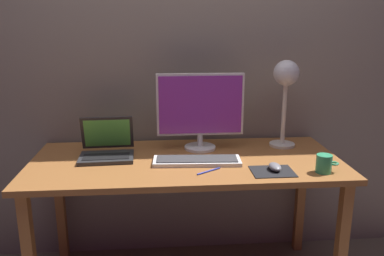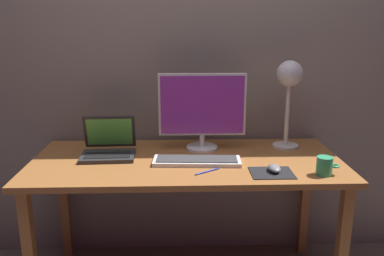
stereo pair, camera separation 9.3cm
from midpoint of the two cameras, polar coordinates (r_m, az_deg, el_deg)
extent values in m
cube|color=gray|center=(2.35, 0.13, 11.86)|extent=(4.80, 0.06, 2.60)
cube|color=#935B2D|center=(2.07, 0.50, -4.88)|extent=(1.60, 0.70, 0.03)
cube|color=#935B2D|center=(2.14, 21.97, -16.37)|extent=(0.05, 0.05, 0.71)
cube|color=#935B2D|center=(2.57, -16.84, -10.43)|extent=(0.05, 0.05, 0.71)
cube|color=#935B2D|center=(2.61, 16.91, -9.98)|extent=(0.05, 0.05, 0.71)
cylinder|color=silver|center=(2.23, 2.63, -2.83)|extent=(0.17, 0.17, 0.01)
cylinder|color=silver|center=(2.21, 2.65, -1.80)|extent=(0.03, 0.03, 0.07)
cube|color=silver|center=(2.16, 2.71, 3.39)|extent=(0.48, 0.03, 0.34)
cube|color=purple|center=(2.15, 2.75, 3.30)|extent=(0.45, 0.00, 0.32)
cube|color=silver|center=(2.01, 2.03, -4.79)|extent=(0.45, 0.16, 0.02)
cube|color=#38383A|center=(2.00, 2.04, -4.47)|extent=(0.41, 0.13, 0.01)
cube|color=#28282B|center=(2.11, -10.78, -4.02)|extent=(0.28, 0.20, 0.02)
cube|color=black|center=(2.10, -10.84, -3.86)|extent=(0.24, 0.11, 0.00)
cube|color=#28282B|center=(2.20, -10.58, -0.50)|extent=(0.28, 0.07, 0.19)
cube|color=#59C64C|center=(2.20, -10.58, -0.50)|extent=(0.25, 0.06, 0.16)
cylinder|color=beige|center=(2.33, 14.39, -2.50)|extent=(0.14, 0.14, 0.01)
cylinder|color=silver|center=(2.28, 14.71, 2.19)|extent=(0.02, 0.02, 0.38)
sphere|color=silver|center=(2.24, 15.07, 7.58)|extent=(0.14, 0.14, 0.14)
sphere|color=#FFEAB2|center=(2.24, 15.09, 6.65)|extent=(0.05, 0.05, 0.05)
cube|color=black|center=(1.92, 12.78, -6.33)|extent=(0.20, 0.16, 0.00)
ellipsoid|color=slate|center=(1.93, 13.13, -5.67)|extent=(0.06, 0.10, 0.03)
cylinder|color=#339966|center=(1.96, 19.81, -5.17)|extent=(0.07, 0.07, 0.09)
torus|color=#339966|center=(1.97, 21.14, -5.11)|extent=(0.05, 0.05, 0.01)
cylinder|color=#2633A5|center=(1.89, 3.64, -6.27)|extent=(0.12, 0.08, 0.01)
camera|label=1|loc=(0.05, -88.65, 0.36)|focal=37.05mm
camera|label=2|loc=(0.05, 91.35, -0.36)|focal=37.05mm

